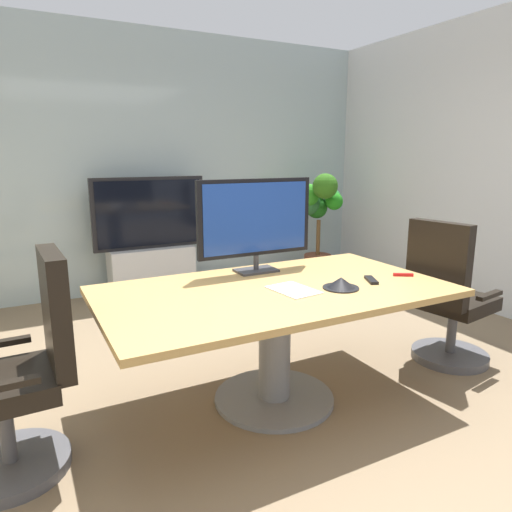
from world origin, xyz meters
TOP-DOWN VIEW (x-y plane):
  - ground_plane at (0.00, 0.00)m, footprint 7.12×7.12m
  - wall_back_glass_partition at (0.00, 3.06)m, footprint 5.80×0.10m
  - conference_table at (0.10, 0.15)m, footprint 2.10×1.18m
  - office_chair_left at (-1.30, 0.16)m, footprint 0.60×0.58m
  - office_chair_right at (1.51, 0.03)m, footprint 0.63×0.61m
  - tv_monitor at (0.19, 0.57)m, footprint 0.84×0.18m
  - wall_display_unit at (0.02, 2.70)m, footprint 1.20×0.36m
  - potted_plant at (2.07, 2.50)m, footprint 0.57×0.62m
  - conference_phone at (0.45, -0.05)m, footprint 0.22×0.22m
  - remote_control at (0.72, -0.01)m, footprint 0.12×0.17m
  - whiteboard_marker at (1.00, -0.01)m, footprint 0.12×0.09m
  - paper_notepad at (0.17, 0.05)m, footprint 0.24×0.32m

SIDE VIEW (x-z plane):
  - ground_plane at x=0.00m, z-range 0.00..0.00m
  - wall_display_unit at x=0.02m, z-range -0.21..1.10m
  - office_chair_left at x=-1.30m, z-range -0.09..1.00m
  - office_chair_right at x=1.51m, z-range -0.09..1.00m
  - conference_table at x=0.10m, z-range 0.20..0.94m
  - paper_notepad at x=0.17m, z-range 0.75..0.76m
  - remote_control at x=0.72m, z-range 0.75..0.77m
  - whiteboard_marker at x=1.00m, z-range 0.75..0.77m
  - conference_phone at x=0.45m, z-range 0.74..0.81m
  - potted_plant at x=2.07m, z-range 0.15..1.47m
  - tv_monitor at x=0.19m, z-range 0.79..1.42m
  - wall_back_glass_partition at x=0.00m, z-range 0.00..2.87m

